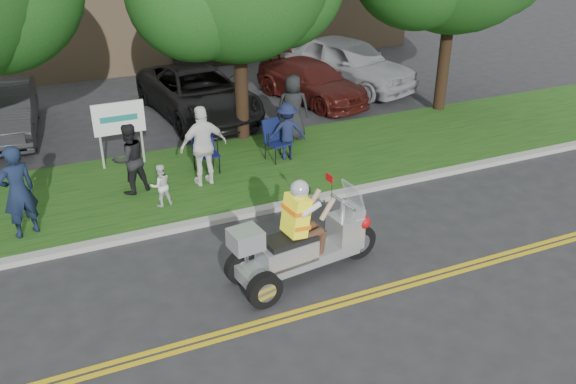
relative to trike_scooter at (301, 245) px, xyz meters
name	(u,v)px	position (x,y,z in m)	size (l,w,h in m)	color
ground	(354,280)	(0.85, -0.47, -0.69)	(120.00, 120.00, 0.00)	#28282B
centerline_near	(370,297)	(0.85, -1.05, -0.68)	(60.00, 0.10, 0.01)	gold
centerline_far	(365,292)	(0.85, -0.89, -0.68)	(60.00, 0.10, 0.01)	gold
curb	(286,205)	(0.85, 2.58, -0.63)	(60.00, 0.25, 0.12)	#A8A89E
grass_verge	(252,168)	(0.85, 4.73, -0.64)	(60.00, 4.00, 0.10)	#164512
business_sign	(119,122)	(-2.05, 6.13, 0.57)	(1.25, 0.06, 1.75)	silver
trike_scooter	(301,245)	(0.00, 0.00, 0.00)	(3.02, 1.08, 1.98)	black
lawn_chair_a	(204,147)	(-0.27, 5.01, 0.02)	(0.58, 0.60, 1.07)	black
lawn_chair_b	(275,137)	(1.59, 4.99, 0.00)	(0.67, 0.68, 1.04)	black
spectator_adult_left	(18,192)	(-4.49, 3.48, 0.37)	(0.70, 0.46, 1.92)	#141F39
spectator_adult_mid	(129,159)	(-2.14, 4.53, 0.24)	(0.80, 0.62, 1.65)	black
spectator_adult_right	(203,146)	(-0.49, 4.28, 0.37)	(1.12, 0.47, 1.91)	white
spectator_chair_a	(287,131)	(1.87, 4.87, 0.16)	(0.96, 0.55, 1.48)	#161C3D
spectator_chair_b	(293,107)	(2.57, 6.05, 0.32)	(0.88, 0.58, 1.81)	black
child_right	(161,185)	(-1.69, 3.61, -0.10)	(0.47, 0.37, 0.97)	white
parked_car_left	(5,111)	(-4.65, 9.77, 0.05)	(1.56, 4.47, 1.47)	#28282A
parked_car_mid	(198,93)	(0.79, 9.15, 0.06)	(2.48, 5.39, 1.50)	black
parked_car_right	(311,81)	(4.65, 9.18, -0.05)	(1.79, 4.40, 1.28)	#42130F
parked_car_far_right	(348,63)	(6.47, 10.00, 0.18)	(2.06, 5.13, 1.75)	#A4A6AB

